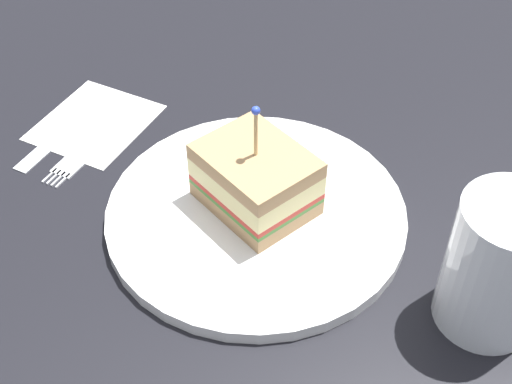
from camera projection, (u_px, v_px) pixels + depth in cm
name	position (u px, v px, depth cm)	size (l,w,h in cm)	color
ground_plane	(256.00, 227.00, 60.81)	(90.09, 90.09, 2.00)	black
plate	(256.00, 214.00, 59.72)	(25.14, 25.14, 1.15)	white
sandwich_half_center	(250.00, 179.00, 57.94)	(11.48, 11.17, 10.10)	tan
drink_glass	(497.00, 271.00, 49.55)	(7.38, 7.38, 10.96)	gold
napkin	(95.00, 122.00, 69.48)	(10.84, 9.76, 0.15)	white
fork	(84.00, 151.00, 66.16)	(12.16, 7.37, 0.35)	silver
knife	(58.00, 136.00, 67.84)	(11.64, 7.03, 0.35)	silver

